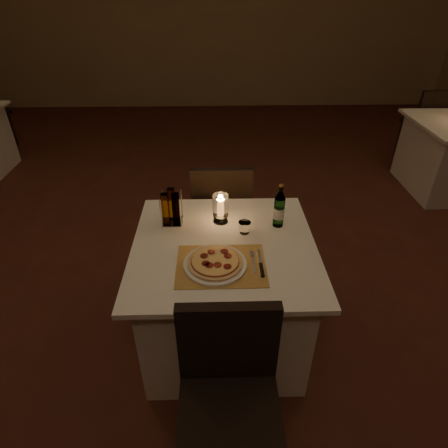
{
  "coord_description": "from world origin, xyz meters",
  "views": [
    {
      "loc": [
        -0.0,
        -1.86,
        1.96
      ],
      "look_at": [
        0.05,
        -0.2,
        0.86
      ],
      "focal_mm": 30.0,
      "sensor_mm": 36.0,
      "label": 1
    }
  ],
  "objects_px": {
    "plate": "(215,264)",
    "pizza": "(215,262)",
    "hurricane_candle": "(221,206)",
    "chair_far": "(221,207)",
    "main_table": "(224,293)",
    "chair_near": "(229,384)",
    "water_bottle": "(279,209)",
    "tumbler": "(244,227)"
  },
  "relations": [
    {
      "from": "chair_far",
      "to": "water_bottle",
      "type": "height_order",
      "value": "water_bottle"
    },
    {
      "from": "main_table",
      "to": "pizza",
      "type": "distance_m",
      "value": 0.44
    },
    {
      "from": "tumbler",
      "to": "main_table",
      "type": "bearing_deg",
      "value": -137.29
    },
    {
      "from": "chair_near",
      "to": "hurricane_candle",
      "type": "distance_m",
      "value": 0.99
    },
    {
      "from": "chair_near",
      "to": "chair_far",
      "type": "relative_size",
      "value": 1.0
    },
    {
      "from": "plate",
      "to": "chair_near",
      "type": "bearing_deg",
      "value": -84.65
    },
    {
      "from": "main_table",
      "to": "chair_far",
      "type": "distance_m",
      "value": 0.74
    },
    {
      "from": "main_table",
      "to": "plate",
      "type": "height_order",
      "value": "plate"
    },
    {
      "from": "main_table",
      "to": "chair_near",
      "type": "xyz_separation_m",
      "value": [
        0.0,
        -0.71,
        0.18
      ]
    },
    {
      "from": "chair_far",
      "to": "hurricane_candle",
      "type": "relative_size",
      "value": 5.08
    },
    {
      "from": "plate",
      "to": "pizza",
      "type": "distance_m",
      "value": 0.02
    },
    {
      "from": "chair_near",
      "to": "tumbler",
      "type": "height_order",
      "value": "chair_near"
    },
    {
      "from": "pizza",
      "to": "hurricane_candle",
      "type": "bearing_deg",
      "value": 85.05
    },
    {
      "from": "plate",
      "to": "pizza",
      "type": "bearing_deg",
      "value": 46.85
    },
    {
      "from": "water_bottle",
      "to": "hurricane_candle",
      "type": "relative_size",
      "value": 1.5
    },
    {
      "from": "chair_far",
      "to": "tumbler",
      "type": "relative_size",
      "value": 12.69
    },
    {
      "from": "hurricane_candle",
      "to": "tumbler",
      "type": "bearing_deg",
      "value": -42.18
    },
    {
      "from": "chair_far",
      "to": "pizza",
      "type": "relative_size",
      "value": 3.21
    },
    {
      "from": "chair_near",
      "to": "pizza",
      "type": "xyz_separation_m",
      "value": [
        -0.05,
        0.53,
        0.22
      ]
    },
    {
      "from": "hurricane_candle",
      "to": "plate",
      "type": "bearing_deg",
      "value": -94.97
    },
    {
      "from": "main_table",
      "to": "pizza",
      "type": "xyz_separation_m",
      "value": [
        -0.05,
        -0.18,
        0.39
      ]
    },
    {
      "from": "tumbler",
      "to": "plate",
      "type": "bearing_deg",
      "value": -120.2
    },
    {
      "from": "tumbler",
      "to": "water_bottle",
      "type": "distance_m",
      "value": 0.23
    },
    {
      "from": "plate",
      "to": "water_bottle",
      "type": "distance_m",
      "value": 0.53
    },
    {
      "from": "hurricane_candle",
      "to": "pizza",
      "type": "bearing_deg",
      "value": -94.95
    },
    {
      "from": "tumbler",
      "to": "chair_far",
      "type": "bearing_deg",
      "value": 101.07
    },
    {
      "from": "water_bottle",
      "to": "tumbler",
      "type": "bearing_deg",
      "value": -160.25
    },
    {
      "from": "pizza",
      "to": "tumbler",
      "type": "xyz_separation_m",
      "value": [
        0.17,
        0.29,
        0.01
      ]
    },
    {
      "from": "chair_near",
      "to": "water_bottle",
      "type": "xyz_separation_m",
      "value": [
        0.32,
        0.9,
        0.3
      ]
    },
    {
      "from": "hurricane_candle",
      "to": "chair_far",
      "type": "bearing_deg",
      "value": 88.3
    },
    {
      "from": "main_table",
      "to": "chair_near",
      "type": "height_order",
      "value": "chair_near"
    },
    {
      "from": "chair_near",
      "to": "pizza",
      "type": "relative_size",
      "value": 3.21
    },
    {
      "from": "water_bottle",
      "to": "hurricane_candle",
      "type": "bearing_deg",
      "value": 171.85
    },
    {
      "from": "chair_near",
      "to": "plate",
      "type": "distance_m",
      "value": 0.57
    },
    {
      "from": "chair_far",
      "to": "tumbler",
      "type": "height_order",
      "value": "chair_far"
    },
    {
      "from": "main_table",
      "to": "chair_near",
      "type": "bearing_deg",
      "value": -90.0
    },
    {
      "from": "main_table",
      "to": "plate",
      "type": "relative_size",
      "value": 3.12
    },
    {
      "from": "pizza",
      "to": "tumbler",
      "type": "relative_size",
      "value": 3.95
    },
    {
      "from": "plate",
      "to": "tumbler",
      "type": "xyz_separation_m",
      "value": [
        0.17,
        0.29,
        0.02
      ]
    },
    {
      "from": "chair_far",
      "to": "main_table",
      "type": "bearing_deg",
      "value": -90.0
    },
    {
      "from": "chair_far",
      "to": "hurricane_candle",
      "type": "xyz_separation_m",
      "value": [
        -0.01,
        -0.48,
        0.29
      ]
    },
    {
      "from": "chair_near",
      "to": "tumbler",
      "type": "bearing_deg",
      "value": 81.82
    }
  ]
}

